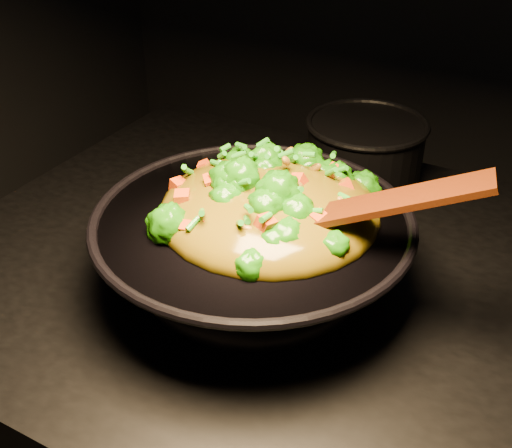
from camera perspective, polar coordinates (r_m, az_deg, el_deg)
The scene contains 4 objects.
wok at distance 0.95m, azimuth -0.29°, elevation -2.73°, with size 0.45×0.45×0.13m, color black, non-canonical shape.
stir_fry at distance 0.89m, azimuth 1.23°, elevation 3.84°, with size 0.32×0.32×0.11m, color #207308, non-canonical shape.
spatula at distance 0.83m, azimuth 8.74°, elevation 1.31°, with size 0.35×0.05×0.01m, color #3B1B09.
back_pot at distance 1.26m, azimuth 9.63°, elevation 6.41°, with size 0.22×0.22×0.13m, color black.
Camera 1 is at (0.32, -0.75, 1.52)m, focal length 45.00 mm.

